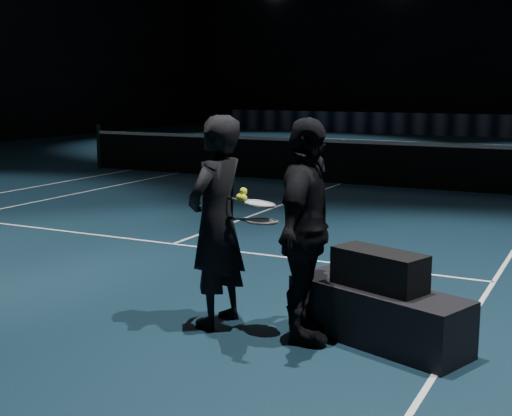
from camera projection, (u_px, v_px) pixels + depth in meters
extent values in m
plane|color=black|center=(339.00, 184.00, 15.12)|extent=(36.00, 36.00, 0.00)
plane|color=black|center=(489.00, 14.00, 30.10)|extent=(30.00, 0.00, 30.00)
cylinder|color=black|center=(99.00, 147.00, 17.86)|extent=(0.10, 0.10, 1.10)
cube|color=black|center=(340.00, 163.00, 15.04)|extent=(12.80, 0.02, 0.86)
cube|color=white|center=(340.00, 141.00, 14.96)|extent=(12.80, 0.03, 0.07)
cube|color=black|center=(473.00, 125.00, 28.68)|extent=(22.00, 0.15, 0.90)
cube|color=black|center=(378.00, 315.00, 5.87)|extent=(1.63, 1.01, 0.46)
cube|color=black|center=(379.00, 269.00, 5.80)|extent=(0.84, 0.57, 0.31)
cube|color=white|center=(373.00, 274.00, 5.65)|extent=(0.34, 0.13, 0.10)
imported|color=black|center=(217.00, 222.00, 6.19)|extent=(0.50, 0.71, 1.85)
imported|color=black|center=(305.00, 232.00, 5.79)|extent=(0.62, 1.14, 1.85)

